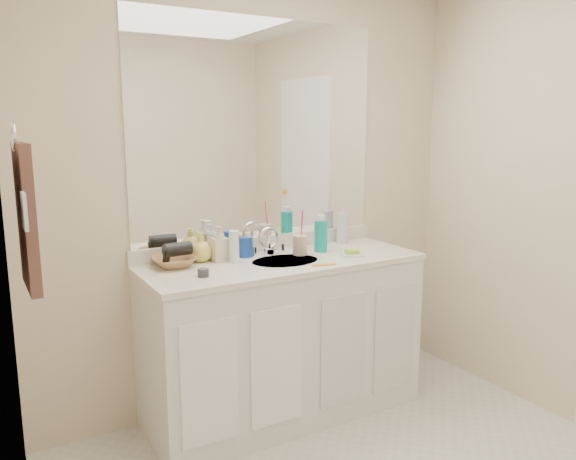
# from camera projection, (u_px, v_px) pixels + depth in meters

# --- Properties ---
(wall_back) EXTENTS (2.60, 0.02, 2.40)m
(wall_back) POSITION_uv_depth(u_px,v_px,m) (259.00, 195.00, 3.17)
(wall_back) COLOR beige
(wall_back) RESTS_ON floor
(wall_left) EXTENTS (0.02, 2.60, 2.40)m
(wall_left) POSITION_uv_depth(u_px,v_px,m) (40.00, 281.00, 1.42)
(wall_left) COLOR beige
(wall_left) RESTS_ON floor
(vanity_cabinet) EXTENTS (1.50, 0.55, 0.85)m
(vanity_cabinet) POSITION_uv_depth(u_px,v_px,m) (283.00, 340.00, 3.08)
(vanity_cabinet) COLOR white
(vanity_cabinet) RESTS_ON floor
(countertop) EXTENTS (1.52, 0.57, 0.03)m
(countertop) POSITION_uv_depth(u_px,v_px,m) (283.00, 262.00, 3.00)
(countertop) COLOR white
(countertop) RESTS_ON vanity_cabinet
(backsplash) EXTENTS (1.52, 0.03, 0.08)m
(backsplash) POSITION_uv_depth(u_px,v_px,m) (261.00, 244.00, 3.21)
(backsplash) COLOR silver
(backsplash) RESTS_ON countertop
(sink_basin) EXTENTS (0.37, 0.37, 0.02)m
(sink_basin) POSITION_uv_depth(u_px,v_px,m) (285.00, 263.00, 2.98)
(sink_basin) COLOR beige
(sink_basin) RESTS_ON countertop
(faucet) EXTENTS (0.02, 0.02, 0.11)m
(faucet) POSITION_uv_depth(u_px,v_px,m) (269.00, 244.00, 3.12)
(faucet) COLOR silver
(faucet) RESTS_ON countertop
(mirror) EXTENTS (1.48, 0.01, 1.20)m
(mirror) POSITION_uv_depth(u_px,v_px,m) (259.00, 130.00, 3.10)
(mirror) COLOR white
(mirror) RESTS_ON wall_back
(blue_mug) EXTENTS (0.10, 0.10, 0.11)m
(blue_mug) POSITION_uv_depth(u_px,v_px,m) (245.00, 247.00, 3.06)
(blue_mug) COLOR #1741A4
(blue_mug) RESTS_ON countertop
(tan_cup) EXTENTS (0.10, 0.10, 0.11)m
(tan_cup) POSITION_uv_depth(u_px,v_px,m) (300.00, 245.00, 3.10)
(tan_cup) COLOR beige
(tan_cup) RESTS_ON countertop
(toothbrush) EXTENTS (0.02, 0.04, 0.20)m
(toothbrush) POSITION_uv_depth(u_px,v_px,m) (302.00, 228.00, 3.09)
(toothbrush) COLOR #DD3A76
(toothbrush) RESTS_ON tan_cup
(mouthwash_bottle) EXTENTS (0.08, 0.08, 0.18)m
(mouthwash_bottle) POSITION_uv_depth(u_px,v_px,m) (321.00, 236.00, 3.18)
(mouthwash_bottle) COLOR #0D9D8F
(mouthwash_bottle) RESTS_ON countertop
(clear_pump_bottle) EXTENTS (0.08, 0.08, 0.18)m
(clear_pump_bottle) POSITION_uv_depth(u_px,v_px,m) (342.00, 229.00, 3.39)
(clear_pump_bottle) COLOR silver
(clear_pump_bottle) RESTS_ON countertop
(soap_dish) EXTENTS (0.14, 0.12, 0.01)m
(soap_dish) POSITION_uv_depth(u_px,v_px,m) (352.00, 255.00, 3.08)
(soap_dish) COLOR white
(soap_dish) RESTS_ON countertop
(green_soap) EXTENTS (0.08, 0.07, 0.03)m
(green_soap) POSITION_uv_depth(u_px,v_px,m) (352.00, 252.00, 3.08)
(green_soap) COLOR #B0DA35
(green_soap) RESTS_ON soap_dish
(orange_comb) EXTENTS (0.13, 0.05, 0.01)m
(orange_comb) POSITION_uv_depth(u_px,v_px,m) (324.00, 265.00, 2.87)
(orange_comb) COLOR orange
(orange_comb) RESTS_ON countertop
(dark_jar) EXTENTS (0.07, 0.07, 0.04)m
(dark_jar) POSITION_uv_depth(u_px,v_px,m) (203.00, 273.00, 2.66)
(dark_jar) COLOR #34343A
(dark_jar) RESTS_ON countertop
(extra_white_bottle) EXTENTS (0.07, 0.07, 0.17)m
(extra_white_bottle) POSITION_uv_depth(u_px,v_px,m) (234.00, 247.00, 2.92)
(extra_white_bottle) COLOR white
(extra_white_bottle) RESTS_ON countertop
(soap_bottle_white) EXTENTS (0.08, 0.08, 0.17)m
(soap_bottle_white) POSITION_uv_depth(u_px,v_px,m) (220.00, 243.00, 3.02)
(soap_bottle_white) COLOR white
(soap_bottle_white) RESTS_ON countertop
(soap_bottle_cream) EXTENTS (0.09, 0.09, 0.19)m
(soap_bottle_cream) POSITION_uv_depth(u_px,v_px,m) (219.00, 244.00, 2.96)
(soap_bottle_cream) COLOR beige
(soap_bottle_cream) RESTS_ON countertop
(soap_bottle_yellow) EXTENTS (0.15, 0.15, 0.15)m
(soap_bottle_yellow) POSITION_uv_depth(u_px,v_px,m) (201.00, 247.00, 2.94)
(soap_bottle_yellow) COLOR #E2D657
(soap_bottle_yellow) RESTS_ON countertop
(wicker_basket) EXTENTS (0.22, 0.22, 0.05)m
(wicker_basket) POSITION_uv_depth(u_px,v_px,m) (174.00, 262.00, 2.84)
(wicker_basket) COLOR #9D6D3F
(wicker_basket) RESTS_ON countertop
(hair_dryer) EXTENTS (0.15, 0.08, 0.07)m
(hair_dryer) POSITION_uv_depth(u_px,v_px,m) (177.00, 249.00, 2.84)
(hair_dryer) COLOR black
(hair_dryer) RESTS_ON wicker_basket
(towel_ring) EXTENTS (0.01, 0.11, 0.11)m
(towel_ring) POSITION_uv_depth(u_px,v_px,m) (13.00, 136.00, 2.03)
(towel_ring) COLOR silver
(towel_ring) RESTS_ON wall_left
(hand_towel) EXTENTS (0.04, 0.32, 0.55)m
(hand_towel) POSITION_uv_depth(u_px,v_px,m) (26.00, 217.00, 2.09)
(hand_towel) COLOR #3E2721
(hand_towel) RESTS_ON towel_ring
(switch_plate) EXTENTS (0.01, 0.08, 0.13)m
(switch_plate) POSITION_uv_depth(u_px,v_px,m) (24.00, 211.00, 1.90)
(switch_plate) COLOR silver
(switch_plate) RESTS_ON wall_left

